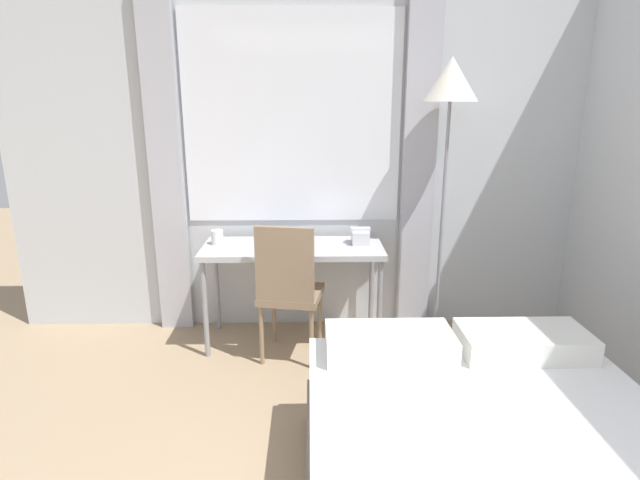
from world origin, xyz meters
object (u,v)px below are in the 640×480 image
object	(u,v)px
standing_lamp	(450,98)
book	(280,242)
desk_chair	(289,286)
desk	(293,254)
mug	(217,237)
telephone	(360,236)

from	to	relation	value
standing_lamp	book	distance (m)	1.52
desk_chair	standing_lamp	xyz separation A→B (m)	(1.09, 0.33, 1.20)
desk	mug	world-z (taller)	mug
standing_lamp	desk_chair	bearing A→B (deg)	-163.29
desk_chair	standing_lamp	world-z (taller)	standing_lamp
desk_chair	book	world-z (taller)	desk_chair
desk_chair	standing_lamp	bearing A→B (deg)	27.36
standing_lamp	telephone	bearing A→B (deg)	-179.65
telephone	standing_lamp	bearing A→B (deg)	0.35
desk	desk_chair	size ratio (longest dim) A/B	1.32
standing_lamp	book	bearing A→B (deg)	-179.85
desk	book	distance (m)	0.13
standing_lamp	telephone	xyz separation A→B (m)	(-0.58, -0.00, -0.95)
telephone	book	xyz separation A→B (m)	(-0.57, 0.00, -0.04)
book	mug	xyz separation A→B (m)	(-0.45, 0.01, 0.04)
desk	mug	bearing A→B (deg)	174.24
desk	mug	xyz separation A→B (m)	(-0.54, 0.05, 0.11)
desk	telephone	distance (m)	0.50
telephone	book	distance (m)	0.57
desk_chair	desk	bearing A→B (deg)	96.17
standing_lamp	telephone	world-z (taller)	standing_lamp
book	mug	distance (m)	0.45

